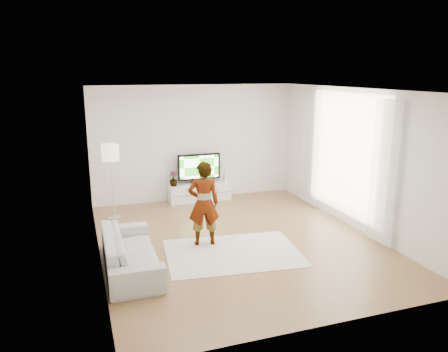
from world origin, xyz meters
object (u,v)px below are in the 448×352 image
object	(u,v)px
media_console	(200,192)
sofa	(131,251)
rug	(233,253)
floor_lamp	(111,156)
player	(204,203)
television	(199,167)

from	to	relation	value
media_console	sofa	xyz separation A→B (m)	(-2.09, -3.33, 0.09)
rug	floor_lamp	xyz separation A→B (m)	(-1.80, 2.61, 1.37)
rug	sofa	distance (m)	1.79
rug	player	world-z (taller)	player
television	rug	xyz separation A→B (m)	(-0.33, -3.31, -0.82)
media_console	rug	world-z (taller)	media_console
rug	media_console	bearing A→B (deg)	84.33
rug	floor_lamp	distance (m)	3.45
rug	television	bearing A→B (deg)	84.38
media_console	television	distance (m)	0.61
player	television	bearing A→B (deg)	-94.45
television	floor_lamp	distance (m)	2.30
rug	player	xyz separation A→B (m)	(-0.37, 0.55, 0.78)
media_console	television	world-z (taller)	television
player	sofa	bearing A→B (deg)	32.59
player	sofa	size ratio (longest dim) A/B	0.75
media_console	floor_lamp	size ratio (longest dim) A/B	0.93
sofa	floor_lamp	size ratio (longest dim) A/B	1.27
floor_lamp	rug	bearing A→B (deg)	-55.41
media_console	floor_lamp	bearing A→B (deg)	-162.27
media_console	sofa	distance (m)	3.93
rug	floor_lamp	world-z (taller)	floor_lamp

